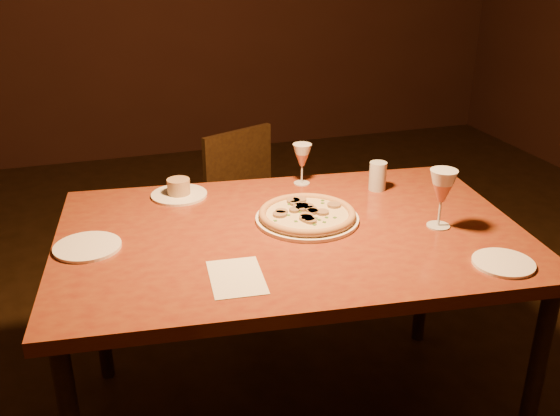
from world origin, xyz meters
name	(u,v)px	position (x,y,z in m)	size (l,w,h in m)	color
dining_table	(291,250)	(-0.03, 0.06, 0.76)	(1.65, 1.16, 0.83)	brown
chair_far	(254,206)	(0.11, 1.08, 0.48)	(0.54, 0.54, 0.85)	black
pizza_plate	(307,215)	(0.05, 0.12, 0.85)	(0.36, 0.36, 0.04)	white
ramekin_saucer	(179,191)	(-0.34, 0.48, 0.85)	(0.21, 0.21, 0.07)	white
wine_glass_far	(302,164)	(0.15, 0.46, 0.91)	(0.07, 0.07, 0.16)	#BA664D
wine_glass_right	(441,199)	(0.46, -0.06, 0.93)	(0.09, 0.09, 0.20)	#BA664D
water_tumbler	(378,176)	(0.40, 0.31, 0.89)	(0.07, 0.07, 0.11)	silver
side_plate_left	(87,247)	(-0.69, 0.13, 0.84)	(0.21, 0.21, 0.01)	white
side_plate_near	(503,263)	(0.50, -0.36, 0.84)	(0.19, 0.19, 0.01)	white
menu_card	(237,277)	(-0.28, -0.19, 0.83)	(0.15, 0.23, 0.00)	silver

